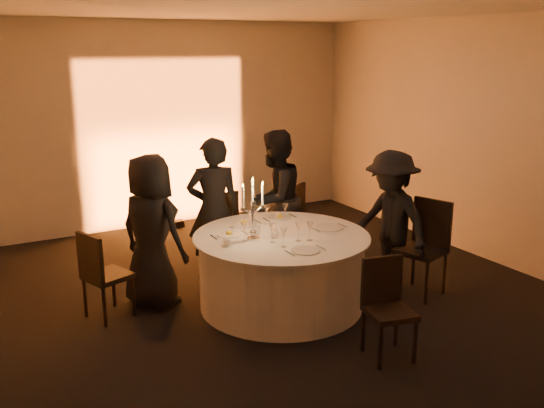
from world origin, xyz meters
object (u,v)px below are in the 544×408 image
guest_back_left (214,210)px  chair_back_left (221,221)px  guest_right (390,221)px  guest_back_right (275,199)px  banquet_table (281,271)px  coffee_cup (227,243)px  chair_back_right (290,213)px  chair_right (425,241)px  candelabra (253,218)px  chair_left (101,271)px  guest_left (151,232)px  chair_front (386,302)px

guest_back_left → chair_back_left: bearing=-104.1°
guest_right → guest_back_right: bearing=-157.1°
banquet_table → guest_right: size_ratio=1.16×
coffee_cup → chair_back_right: bearing=43.6°
chair_right → candelabra: bearing=-121.2°
chair_back_left → guest_right: guest_right is taller
guest_back_left → candelabra: 1.03m
chair_left → chair_back_right: chair_back_right is taller
chair_back_left → guest_back_right: bearing=132.1°
guest_left → guest_right: size_ratio=1.03×
chair_back_right → guest_right: bearing=68.8°
chair_front → guest_right: size_ratio=0.56×
guest_back_right → chair_right: bearing=97.9°
chair_right → coffee_cup: bearing=-117.9°
chair_back_right → guest_back_right: bearing=10.4°
guest_back_left → chair_right: bearing=158.0°
chair_back_right → guest_left: 2.30m
coffee_cup → candelabra: (0.31, 0.06, 0.19)m
candelabra → chair_back_right: bearing=48.7°
guest_back_right → chair_back_right: bearing=-164.3°
candelabra → guest_back_left: bearing=89.1°
chair_left → chair_back_left: chair_left is taller
banquet_table → chair_back_left: 1.61m
guest_back_left → coffee_cup: guest_back_left is taller
guest_back_right → coffee_cup: 1.61m
banquet_table → coffee_cup: size_ratio=16.36×
guest_left → guest_right: guest_left is taller
banquet_table → coffee_cup: 0.75m
chair_back_left → guest_back_left: size_ratio=0.54×
guest_left → guest_back_right: 1.73m
chair_right → guest_right: size_ratio=0.66×
chair_right → guest_left: bearing=-129.7°
guest_left → guest_back_left: size_ratio=0.96×
chair_left → guest_right: (2.98, -0.75, 0.28)m
banquet_table → guest_back_right: 1.29m
chair_back_right → candelabra: 2.02m
coffee_cup → guest_back_right: bearing=44.3°
chair_back_right → banquet_table: bearing=25.4°
guest_left → coffee_cup: 0.87m
guest_left → candelabra: (0.83, -0.64, 0.19)m
guest_back_right → candelabra: bearing=25.8°
banquet_table → chair_back_right: size_ratio=2.00×
guest_back_left → guest_back_right: size_ratio=0.99×
chair_back_right → guest_right: (0.29, -1.66, 0.28)m
banquet_table → chair_front: (0.29, -1.32, 0.10)m
banquet_table → coffee_cup: coffee_cup is taller
banquet_table → candelabra: 0.68m
guest_right → chair_left: bearing=-111.8°
chair_back_right → guest_back_left: (-1.28, -0.46, 0.33)m
guest_back_right → guest_right: (0.74, -1.26, -0.06)m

